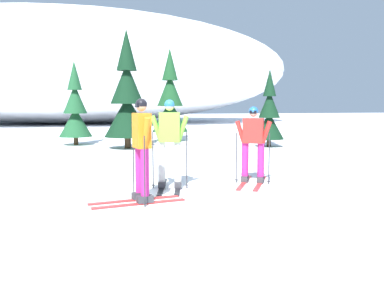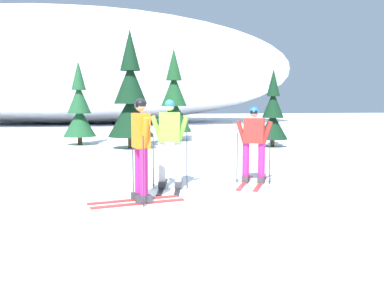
{
  "view_description": "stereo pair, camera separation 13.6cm",
  "coord_description": "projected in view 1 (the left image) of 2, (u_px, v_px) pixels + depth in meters",
  "views": [
    {
      "loc": [
        -1.17,
        -8.11,
        1.77
      ],
      "look_at": [
        0.66,
        0.13,
        0.95
      ],
      "focal_mm": 39.47,
      "sensor_mm": 36.0,
      "label": 1
    },
    {
      "loc": [
        -1.03,
        -8.14,
        1.77
      ],
      "look_at": [
        0.66,
        0.13,
        0.95
      ],
      "focal_mm": 39.47,
      "sensor_mm": 36.0,
      "label": 2
    }
  ],
  "objects": [
    {
      "name": "skier_orange_jacket",
      "position": [
        141.0,
        148.0,
        7.46
      ],
      "size": [
        1.73,
        0.78,
        1.85
      ],
      "color": "red",
      "rests_on": "ground"
    },
    {
      "name": "pine_tree_far_right",
      "position": [
        269.0,
        115.0,
        17.06
      ],
      "size": [
        1.21,
        1.21,
        3.13
      ],
      "color": "#47301E",
      "rests_on": "ground"
    },
    {
      "name": "skier_lime_jacket",
      "position": [
        170.0,
        142.0,
        8.68
      ],
      "size": [
        0.82,
        1.83,
        1.84
      ],
      "color": "black",
      "rests_on": "ground"
    },
    {
      "name": "pine_tree_center_left",
      "position": [
        75.0,
        110.0,
        17.75
      ],
      "size": [
        1.37,
        1.37,
        3.55
      ],
      "color": "#47301E",
      "rests_on": "ground"
    },
    {
      "name": "pine_tree_center_right",
      "position": [
        170.0,
        102.0,
        19.74
      ],
      "size": [
        1.67,
        1.67,
        4.33
      ],
      "color": "#47301E",
      "rests_on": "ground"
    },
    {
      "name": "snow_ridge_background",
      "position": [
        68.0,
        67.0,
        36.59
      ],
      "size": [
        39.48,
        19.65,
        9.78
      ],
      "primitive_type": "ellipsoid",
      "color": "white",
      "rests_on": "ground"
    },
    {
      "name": "ground_plane",
      "position": [
        161.0,
        193.0,
        8.3
      ],
      "size": [
        120.0,
        120.0,
        0.0
      ],
      "primitive_type": "plane",
      "color": "white"
    },
    {
      "name": "skier_red_jacket",
      "position": [
        253.0,
        143.0,
        9.29
      ],
      "size": [
        1.19,
        1.7,
        1.7
      ],
      "color": "red",
      "rests_on": "ground"
    },
    {
      "name": "pine_tree_center",
      "position": [
        127.0,
        99.0,
        16.34
      ],
      "size": [
        1.78,
        1.78,
        4.61
      ],
      "color": "#47301E",
      "rests_on": "ground"
    }
  ]
}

